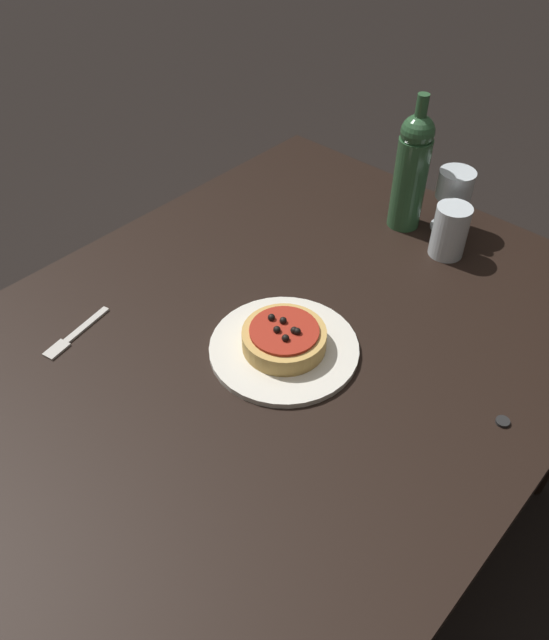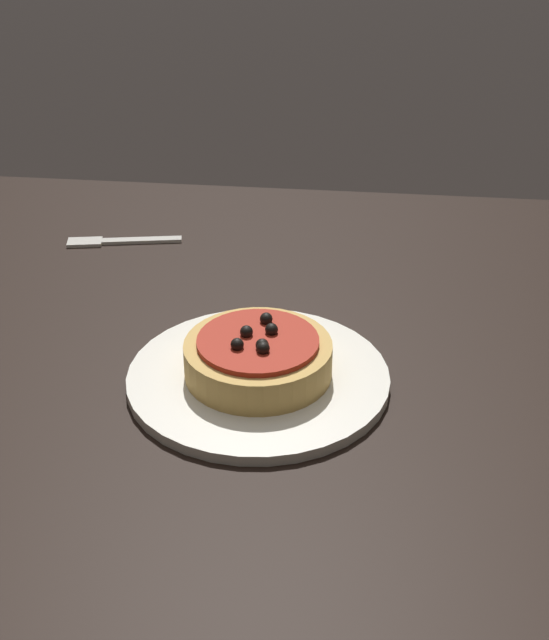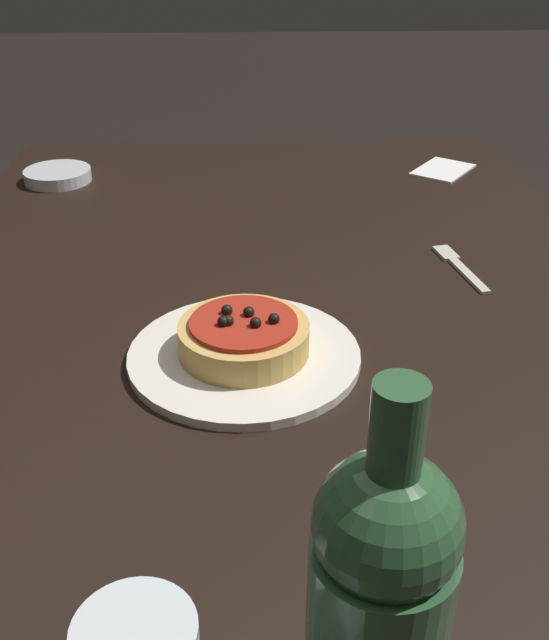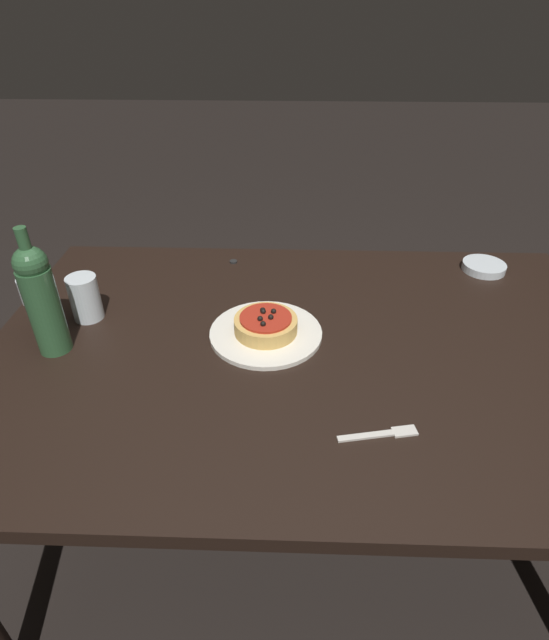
{
  "view_description": "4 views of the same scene",
  "coord_description": "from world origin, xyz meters",
  "px_view_note": "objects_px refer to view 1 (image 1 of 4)",
  "views": [
    {
      "loc": [
        0.52,
        0.58,
        1.6
      ],
      "look_at": [
        -0.11,
        0.02,
        0.82
      ],
      "focal_mm": 35.0,
      "sensor_mm": 36.0,
      "label": 1
    },
    {
      "loc": [
        -0.22,
        0.83,
        1.3
      ],
      "look_at": [
        -0.13,
        0.07,
        0.85
      ],
      "focal_mm": 50.0,
      "sensor_mm": 36.0,
      "label": 2
    },
    {
      "loc": [
        -0.88,
        0.03,
        1.25
      ],
      "look_at": [
        -0.05,
        -0.0,
        0.77
      ],
      "focal_mm": 42.0,
      "sensor_mm": 36.0,
      "label": 3
    },
    {
      "loc": [
        -0.05,
        -0.99,
        1.5
      ],
      "look_at": [
        -0.09,
        -0.01,
        0.83
      ],
      "focal_mm": 28.0,
      "sensor_mm": 36.0,
      "label": 4
    }
  ],
  "objects_px": {
    "pizza": "(284,338)",
    "fork": "(74,335)",
    "dining_table": "(231,398)",
    "wine_bottle": "(411,170)",
    "dinner_plate": "(284,348)",
    "water_cup": "(450,231)",
    "wine_glass": "(455,187)",
    "bottle_cap": "(503,422)"
  },
  "relations": [
    {
      "from": "fork",
      "to": "bottle_cap",
      "type": "height_order",
      "value": "bottle_cap"
    },
    {
      "from": "wine_glass",
      "to": "water_cup",
      "type": "bearing_deg",
      "value": 29.78
    },
    {
      "from": "dining_table",
      "to": "pizza",
      "type": "xyz_separation_m",
      "value": [
        -0.11,
        0.04,
        0.11
      ]
    },
    {
      "from": "water_cup",
      "to": "wine_glass",
      "type": "bearing_deg",
      "value": -150.22
    },
    {
      "from": "dinner_plate",
      "to": "bottle_cap",
      "type": "xyz_separation_m",
      "value": [
        -0.12,
        0.39,
        -0.0
      ]
    },
    {
      "from": "bottle_cap",
      "to": "wine_bottle",
      "type": "bearing_deg",
      "value": -129.97
    },
    {
      "from": "dinner_plate",
      "to": "wine_glass",
      "type": "bearing_deg",
      "value": 178.58
    },
    {
      "from": "fork",
      "to": "wine_glass",
      "type": "bearing_deg",
      "value": 146.3
    },
    {
      "from": "wine_glass",
      "to": "pizza",
      "type": "bearing_deg",
      "value": -1.42
    },
    {
      "from": "wine_bottle",
      "to": "water_cup",
      "type": "relative_size",
      "value": 2.63
    },
    {
      "from": "wine_bottle",
      "to": "water_cup",
      "type": "bearing_deg",
      "value": 75.83
    },
    {
      "from": "wine_bottle",
      "to": "fork",
      "type": "height_order",
      "value": "wine_bottle"
    },
    {
      "from": "pizza",
      "to": "fork",
      "type": "bearing_deg",
      "value": -52.96
    },
    {
      "from": "pizza",
      "to": "fork",
      "type": "height_order",
      "value": "pizza"
    },
    {
      "from": "bottle_cap",
      "to": "fork",
      "type": "bearing_deg",
      "value": -62.72
    },
    {
      "from": "dining_table",
      "to": "wine_bottle",
      "type": "bearing_deg",
      "value": -176.67
    },
    {
      "from": "wine_bottle",
      "to": "fork",
      "type": "bearing_deg",
      "value": -18.67
    },
    {
      "from": "wine_glass",
      "to": "fork",
      "type": "distance_m",
      "value": 0.89
    },
    {
      "from": "water_cup",
      "to": "bottle_cap",
      "type": "height_order",
      "value": "water_cup"
    },
    {
      "from": "dining_table",
      "to": "wine_glass",
      "type": "relative_size",
      "value": 10.66
    },
    {
      "from": "dinner_plate",
      "to": "fork",
      "type": "bearing_deg",
      "value": -52.96
    },
    {
      "from": "dinner_plate",
      "to": "water_cup",
      "type": "distance_m",
      "value": 0.48
    },
    {
      "from": "dinner_plate",
      "to": "fork",
      "type": "height_order",
      "value": "dinner_plate"
    },
    {
      "from": "dining_table",
      "to": "dinner_plate",
      "type": "xyz_separation_m",
      "value": [
        -0.11,
        0.04,
        0.08
      ]
    },
    {
      "from": "fork",
      "to": "water_cup",
      "type": "bearing_deg",
      "value": 140.57
    },
    {
      "from": "wine_bottle",
      "to": "fork",
      "type": "distance_m",
      "value": 0.81
    },
    {
      "from": "water_cup",
      "to": "dining_table",
      "type": "bearing_deg",
      "value": -9.86
    },
    {
      "from": "dinner_plate",
      "to": "fork",
      "type": "xyz_separation_m",
      "value": [
        0.25,
        -0.33,
        -0.0
      ]
    },
    {
      "from": "water_cup",
      "to": "bottle_cap",
      "type": "relative_size",
      "value": 5.06
    },
    {
      "from": "pizza",
      "to": "fork",
      "type": "distance_m",
      "value": 0.41
    },
    {
      "from": "dinner_plate",
      "to": "pizza",
      "type": "relative_size",
      "value": 1.79
    },
    {
      "from": "pizza",
      "to": "wine_bottle",
      "type": "relative_size",
      "value": 0.5
    },
    {
      "from": "pizza",
      "to": "wine_glass",
      "type": "xyz_separation_m",
      "value": [
        -0.57,
        0.01,
        0.08
      ]
    },
    {
      "from": "pizza",
      "to": "bottle_cap",
      "type": "relative_size",
      "value": 6.65
    },
    {
      "from": "dining_table",
      "to": "dinner_plate",
      "type": "height_order",
      "value": "dinner_plate"
    },
    {
      "from": "wine_glass",
      "to": "wine_bottle",
      "type": "bearing_deg",
      "value": -57.47
    },
    {
      "from": "dining_table",
      "to": "wine_bottle",
      "type": "height_order",
      "value": "wine_bottle"
    },
    {
      "from": "wine_glass",
      "to": "wine_bottle",
      "type": "distance_m",
      "value": 0.11
    },
    {
      "from": "fork",
      "to": "dining_table",
      "type": "bearing_deg",
      "value": 104.39
    },
    {
      "from": "dining_table",
      "to": "bottle_cap",
      "type": "relative_size",
      "value": 66.49
    },
    {
      "from": "wine_glass",
      "to": "dining_table",
      "type": "bearing_deg",
      "value": -4.26
    },
    {
      "from": "dining_table",
      "to": "bottle_cap",
      "type": "height_order",
      "value": "bottle_cap"
    }
  ]
}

